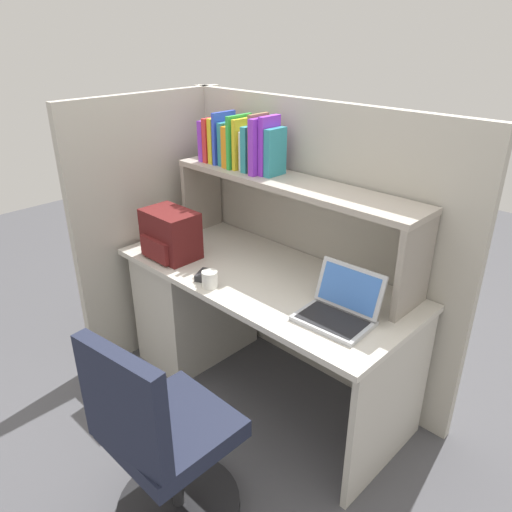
{
  "coord_description": "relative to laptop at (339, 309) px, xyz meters",
  "views": [
    {
      "loc": [
        1.52,
        -1.62,
        1.88
      ],
      "look_at": [
        0.0,
        -0.05,
        0.85
      ],
      "focal_mm": 34.55,
      "sensor_mm": 36.0,
      "label": 1
    }
  ],
  "objects": [
    {
      "name": "overhead_hutch",
      "position": [
        -0.52,
        0.27,
        0.3
      ],
      "size": [
        1.44,
        0.28,
        0.45
      ],
      "color": "gray",
      "rests_on": "desk"
    },
    {
      "name": "computer_mouse",
      "position": [
        -0.7,
        -0.16,
        -0.03
      ],
      "size": [
        0.1,
        0.12,
        0.03
      ],
      "primitive_type": "cube",
      "rotation": [
        0.0,
        0.0,
        0.45
      ],
      "color": "#262628",
      "rests_on": "desk"
    },
    {
      "name": "cubicle_partition_rear",
      "position": [
        -0.52,
        0.45,
        -0.01
      ],
      "size": [
        1.84,
        0.05,
        1.55
      ],
      "primitive_type": "cube",
      "color": "#B2ADA0",
      "rests_on": "ground_plane"
    },
    {
      "name": "paper_cup",
      "position": [
        -0.61,
        -0.2,
        -0.01
      ],
      "size": [
        0.08,
        0.08,
        0.08
      ],
      "primitive_type": "cylinder",
      "color": "white",
      "rests_on": "desk"
    },
    {
      "name": "laptop",
      "position": [
        0.0,
        0.0,
        0.0
      ],
      "size": [
        0.32,
        0.28,
        0.22
      ],
      "color": "#B7BABF",
      "rests_on": "desk"
    },
    {
      "name": "backpack",
      "position": [
        -1.03,
        -0.11,
        0.07
      ],
      "size": [
        0.3,
        0.23,
        0.26
      ],
      "color": "#591919",
      "rests_on": "desk"
    },
    {
      "name": "ground_plane",
      "position": [
        -0.52,
        0.07,
        -0.78
      ],
      "size": [
        8.0,
        8.0,
        0.0
      ],
      "primitive_type": "plane",
      "color": "#4C4C51"
    },
    {
      "name": "reference_books_on_shelf",
      "position": [
        -0.88,
        0.28,
        0.53
      ],
      "size": [
        0.52,
        0.18,
        0.3
      ],
      "color": "purple",
      "rests_on": "overhead_hutch"
    },
    {
      "name": "desk",
      "position": [
        -0.91,
        0.07,
        -0.38
      ],
      "size": [
        1.6,
        0.7,
        0.73
      ],
      "color": "beige",
      "rests_on": "ground_plane"
    },
    {
      "name": "office_chair",
      "position": [
        -0.23,
        -0.79,
        -0.39
      ],
      "size": [
        0.52,
        0.52,
        0.93
      ],
      "rotation": [
        0.0,
        0.0,
        3.26
      ],
      "color": "black",
      "rests_on": "ground_plane"
    },
    {
      "name": "cubicle_partition_left",
      "position": [
        -1.37,
        0.02,
        -0.01
      ],
      "size": [
        0.05,
        1.06,
        1.55
      ],
      "primitive_type": "cube",
      "color": "#B2ADA0",
      "rests_on": "ground_plane"
    }
  ]
}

